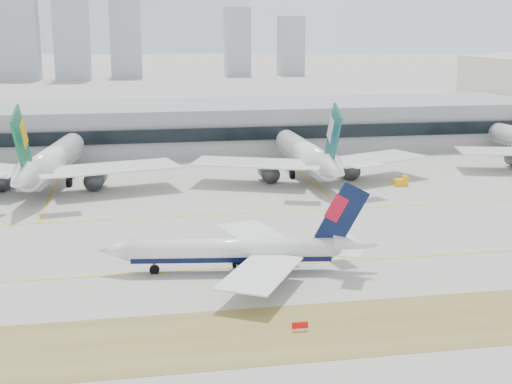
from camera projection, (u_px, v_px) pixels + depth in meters
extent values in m
plane|color=gray|center=(295.00, 255.00, 126.55)|extent=(3000.00, 3000.00, 0.00)
cube|color=brown|center=(351.00, 327.00, 95.90)|extent=(360.00, 18.00, 0.06)
cube|color=yellow|center=(302.00, 263.00, 121.75)|extent=(360.00, 0.45, 0.04)
cube|color=yellow|center=(263.00, 212.00, 155.27)|extent=(360.00, 0.45, 0.04)
cylinder|color=white|center=(231.00, 249.00, 116.53)|extent=(33.49, 8.38, 3.64)
cube|color=black|center=(232.00, 255.00, 116.75)|extent=(32.75, 7.75, 1.64)
cone|color=white|center=(113.00, 251.00, 115.77)|extent=(5.56, 4.33, 3.64)
cone|color=white|center=(355.00, 245.00, 117.23)|extent=(7.85, 4.67, 3.64)
cube|color=white|center=(255.00, 235.00, 126.65)|extent=(12.26, 19.40, 0.22)
cube|color=white|center=(342.00, 235.00, 121.72)|extent=(4.06, 5.57, 0.15)
cylinder|color=#3F4247|center=(245.00, 251.00, 123.75)|extent=(5.89, 3.50, 2.73)
cube|color=#3F4247|center=(245.00, 245.00, 123.51)|extent=(2.33, 0.60, 1.27)
cube|color=white|center=(261.00, 273.00, 106.99)|extent=(16.15, 19.66, 0.22)
cube|color=white|center=(352.00, 252.00, 112.50)|extent=(5.16, 6.01, 0.15)
cylinder|color=#3F4247|center=(247.00, 278.00, 110.65)|extent=(5.89, 3.50, 2.73)
cube|color=#3F4247|center=(247.00, 271.00, 110.40)|extent=(2.33, 0.60, 1.27)
cube|color=#09143B|center=(342.00, 215.00, 115.99)|extent=(8.95, 1.61, 11.41)
cube|color=red|center=(336.00, 208.00, 115.67)|extent=(4.08, 0.98, 4.89)
cylinder|color=#3F4247|center=(154.00, 267.00, 116.69)|extent=(0.44, 0.44, 2.19)
cylinder|color=black|center=(155.00, 270.00, 116.79)|extent=(1.71, 0.87, 1.64)
cylinder|color=#3F4247|center=(237.00, 271.00, 114.92)|extent=(0.44, 0.44, 2.19)
cylinder|color=black|center=(237.00, 273.00, 115.02)|extent=(1.71, 0.87, 1.64)
cylinder|color=#3F4247|center=(237.00, 261.00, 119.53)|extent=(0.44, 0.44, 2.19)
cylinder|color=black|center=(237.00, 264.00, 119.63)|extent=(1.71, 0.87, 1.64)
cylinder|color=white|center=(53.00, 159.00, 180.20)|extent=(13.23, 47.77, 6.26)
cube|color=slate|center=(53.00, 166.00, 180.59)|extent=(12.16, 46.69, 2.82)
cone|color=white|center=(76.00, 142.00, 206.77)|extent=(7.27, 8.09, 6.26)
cone|color=white|center=(20.00, 180.00, 151.85)|extent=(7.76, 11.34, 6.26)
cube|color=white|center=(116.00, 167.00, 174.23)|extent=(32.45, 20.40, 0.38)
cube|color=white|center=(60.00, 175.00, 153.94)|extent=(9.41, 5.98, 0.25)
cylinder|color=#3F4247|center=(96.00, 179.00, 177.86)|extent=(5.82, 8.50, 4.70)
cube|color=#3F4247|center=(95.00, 171.00, 177.44)|extent=(0.95, 3.32, 2.19)
cylinder|color=#3F4247|center=(5.00, 179.00, 177.08)|extent=(5.82, 8.50, 4.70)
cube|color=#3F4247|center=(4.00, 172.00, 176.66)|extent=(0.95, 3.32, 2.19)
cube|color=#0E623C|center=(21.00, 143.00, 153.37)|extent=(2.50, 13.04, 16.80)
cube|color=#E6AF0D|center=(23.00, 134.00, 154.23)|extent=(1.56, 5.94, 7.19)
cylinder|color=#3F4247|center=(70.00, 165.00, 198.85)|extent=(0.75, 0.75, 3.76)
cylinder|color=black|center=(70.00, 168.00, 199.03)|extent=(1.50, 2.95, 2.82)
cylinder|color=#3F4247|center=(37.00, 179.00, 179.91)|extent=(0.75, 0.75, 3.76)
cylinder|color=black|center=(37.00, 182.00, 180.09)|extent=(1.50, 2.95, 2.82)
cylinder|color=#3F4247|center=(69.00, 179.00, 180.19)|extent=(0.75, 0.75, 3.76)
cylinder|color=black|center=(69.00, 182.00, 180.37)|extent=(1.50, 2.95, 2.82)
cylinder|color=white|center=(305.00, 153.00, 190.66)|extent=(6.20, 45.55, 6.02)
cube|color=slate|center=(305.00, 159.00, 191.03)|extent=(5.29, 44.63, 2.71)
cone|color=white|center=(284.00, 138.00, 215.76)|extent=(6.05, 6.98, 6.02)
cone|color=white|center=(336.00, 170.00, 163.87)|extent=(6.06, 10.14, 6.02)
cube|color=white|center=(372.00, 158.00, 187.43)|extent=(31.77, 23.20, 0.36)
cube|color=white|center=(366.00, 165.00, 167.01)|extent=(9.39, 6.84, 0.24)
cylinder|color=#3F4247|center=(348.00, 169.00, 190.07)|extent=(4.55, 7.60, 4.52)
cube|color=#3F4247|center=(348.00, 163.00, 189.67)|extent=(0.46, 3.16, 2.11)
cube|color=white|center=(250.00, 163.00, 181.50)|extent=(31.76, 23.03, 0.36)
cube|color=white|center=(301.00, 168.00, 164.15)|extent=(9.38, 6.79, 0.24)
cylinder|color=#3F4247|center=(269.00, 172.00, 186.12)|extent=(4.55, 7.60, 4.52)
cube|color=#3F4247|center=(269.00, 166.00, 185.71)|extent=(0.46, 3.16, 2.11)
cube|color=#124E50|center=(333.00, 137.00, 165.28)|extent=(0.59, 12.59, 16.15)
cube|color=silver|center=(332.00, 129.00, 166.09)|extent=(0.68, 5.68, 6.91)
cylinder|color=#3F4247|center=(290.00, 159.00, 208.30)|extent=(0.72, 0.72, 3.61)
cylinder|color=black|center=(290.00, 161.00, 208.47)|extent=(1.06, 2.71, 2.71)
cylinder|color=#3F4247|center=(292.00, 172.00, 189.82)|extent=(0.72, 0.72, 3.61)
cylinder|color=black|center=(292.00, 175.00, 190.00)|extent=(1.06, 2.71, 2.71)
cylinder|color=#3F4247|center=(321.00, 171.00, 191.25)|extent=(0.72, 0.72, 3.61)
cylinder|color=black|center=(320.00, 173.00, 191.42)|extent=(1.06, 2.71, 2.71)
cone|color=white|center=(491.00, 130.00, 233.12)|extent=(6.59, 7.40, 5.88)
cube|color=white|center=(510.00, 151.00, 198.85)|extent=(30.68, 20.09, 0.35)
cylinder|color=#3F4247|center=(506.00, 149.00, 226.04)|extent=(0.71, 0.71, 3.53)
cylinder|color=black|center=(506.00, 151.00, 226.21)|extent=(1.31, 2.74, 2.65)
cube|color=gray|center=(213.00, 126.00, 234.97)|extent=(280.00, 42.00, 15.00)
cube|color=black|center=(222.00, 134.00, 214.28)|extent=(280.00, 1.20, 4.00)
cube|color=silver|center=(492.00, 95.00, 272.28)|extent=(2.00, 57.00, 27.90)
cube|color=red|center=(300.00, 325.00, 94.42)|extent=(2.20, 0.15, 0.90)
cylinder|color=orange|center=(294.00, 330.00, 94.43)|extent=(0.10, 0.10, 0.50)
cylinder|color=orange|center=(306.00, 329.00, 94.71)|extent=(0.10, 0.10, 0.50)
cube|color=#FFB20D|center=(400.00, 182.00, 181.08)|extent=(3.50, 2.00, 1.80)
cube|color=#FFB20D|center=(405.00, 178.00, 181.03)|extent=(1.20, 1.80, 1.00)
cylinder|color=black|center=(397.00, 185.00, 180.23)|extent=(0.70, 0.30, 0.70)
cylinder|color=black|center=(395.00, 184.00, 181.76)|extent=(0.70, 0.30, 0.70)
cylinder|color=black|center=(406.00, 185.00, 180.66)|extent=(0.70, 0.30, 0.70)
cylinder|color=black|center=(404.00, 184.00, 182.19)|extent=(0.70, 0.30, 0.70)
cube|color=#9DA6B3|center=(17.00, 26.00, 534.41)|extent=(30.00, 27.00, 80.00)
cube|color=#9DA6B3|center=(70.00, 6.00, 533.38)|extent=(26.00, 23.40, 110.00)
cube|color=#9DA6B3|center=(125.00, 33.00, 559.41)|extent=(24.00, 21.60, 70.00)
cube|color=#9DA6B3|center=(237.00, 42.00, 581.98)|extent=(20.00, 18.00, 55.00)
cube|color=#9DA6B3|center=(291.00, 46.00, 590.81)|extent=(20.00, 18.00, 48.00)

